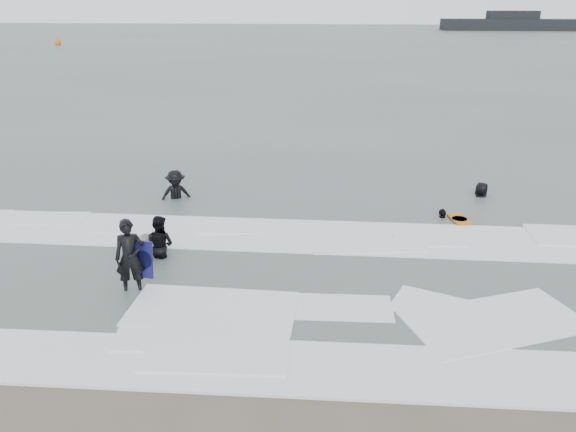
# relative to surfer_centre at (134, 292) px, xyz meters

# --- Properties ---
(ground) EXTENTS (320.00, 320.00, 0.00)m
(ground) POSITION_rel_surfer_centre_xyz_m (3.65, -2.18, 0.00)
(ground) COLOR brown
(ground) RESTS_ON ground
(sea) EXTENTS (320.00, 320.00, 0.00)m
(sea) POSITION_rel_surfer_centre_xyz_m (3.65, 77.82, 0.06)
(sea) COLOR #47544C
(sea) RESTS_ON ground
(surfer_centre) EXTENTS (0.83, 0.66, 1.98)m
(surfer_centre) POSITION_rel_surfer_centre_xyz_m (0.00, 0.00, 0.00)
(surfer_centre) COLOR black
(surfer_centre) RESTS_ON ground
(surfer_wading) EXTENTS (1.02, 0.88, 1.81)m
(surfer_wading) POSITION_rel_surfer_centre_xyz_m (0.05, 2.10, 0.00)
(surfer_wading) COLOR black
(surfer_wading) RESTS_ON ground
(surfer_breaker) EXTENTS (1.47, 1.19, 1.98)m
(surfer_breaker) POSITION_rel_surfer_centre_xyz_m (-0.82, 6.89, 0.00)
(surfer_breaker) COLOR black
(surfer_breaker) RESTS_ON ground
(surfer_right_near) EXTENTS (0.92, 0.83, 1.51)m
(surfer_right_near) POSITION_rel_surfer_centre_xyz_m (8.59, 5.83, 0.00)
(surfer_right_near) COLOR black
(surfer_right_near) RESTS_ON ground
(surfer_right_far) EXTENTS (0.98, 0.99, 1.73)m
(surfer_right_far) POSITION_rel_surfer_centre_xyz_m (10.39, 8.19, 0.00)
(surfer_right_far) COLOR black
(surfer_right_far) RESTS_ON ground
(surf_foam) EXTENTS (30.03, 9.06, 0.09)m
(surf_foam) POSITION_rel_surfer_centre_xyz_m (3.65, 1.52, 0.04)
(surf_foam) COLOR white
(surf_foam) RESTS_ON ground
(bodyboards) EXTENTS (10.13, 6.04, 1.25)m
(bodyboards) POSITION_rel_surfer_centre_xyz_m (3.05, 2.59, 0.50)
(bodyboards) COLOR #0F1048
(bodyboards) RESTS_ON ground
(buoy) EXTENTS (1.00, 1.00, 1.65)m
(buoy) POSITION_rel_surfer_centre_xyz_m (-39.56, 77.01, 0.42)
(buoy) COLOR #D66109
(buoy) RESTS_ON ground
(vessel_horizon) EXTENTS (31.55, 5.63, 4.28)m
(vessel_horizon) POSITION_rel_surfer_centre_xyz_m (44.24, 128.23, 1.59)
(vessel_horizon) COLOR black
(vessel_horizon) RESTS_ON ground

